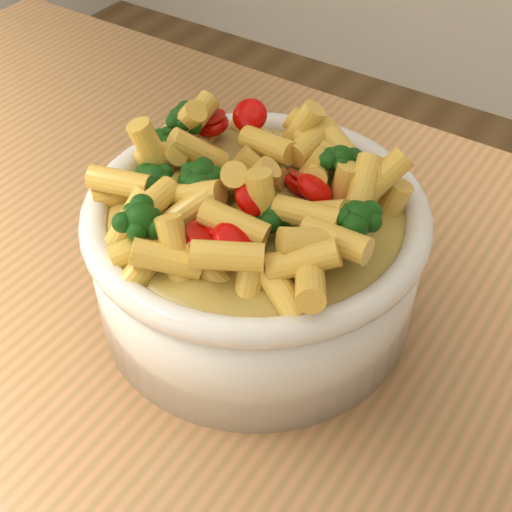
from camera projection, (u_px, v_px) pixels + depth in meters
The scene contains 3 objects.
table at pixel (192, 417), 0.63m from camera, with size 1.20×0.80×0.90m.
serving_bowl at pixel (256, 255), 0.56m from camera, with size 0.26×0.26×0.11m.
pasta_salad at pixel (256, 184), 0.51m from camera, with size 0.21×0.21×0.05m.
Camera 1 is at (0.25, -0.27, 1.33)m, focal length 50.00 mm.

